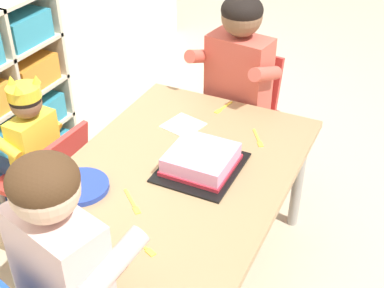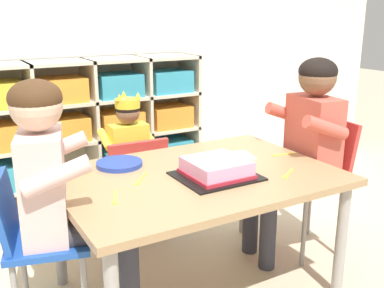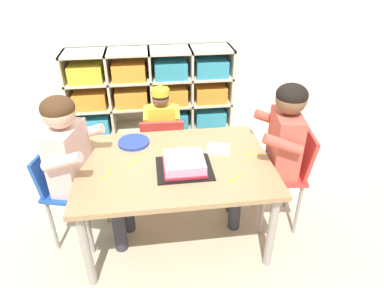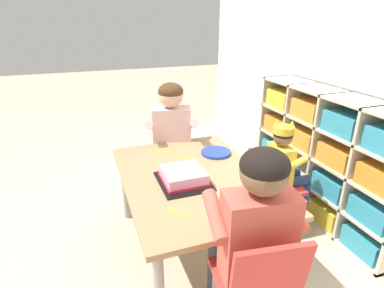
# 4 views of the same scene
# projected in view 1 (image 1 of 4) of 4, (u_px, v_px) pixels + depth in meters

# --- Properties ---
(ground) EXTENTS (16.00, 16.00, 0.00)m
(ground) POSITION_uv_depth(u_px,v_px,m) (179.00, 273.00, 2.35)
(ground) COLOR beige
(activity_table) EXTENTS (1.20, 0.85, 0.58)m
(activity_table) POSITION_uv_depth(u_px,v_px,m) (177.00, 182.00, 2.05)
(activity_table) COLOR #A37F56
(activity_table) RESTS_ON ground
(classroom_chair_blue) EXTENTS (0.38, 0.32, 0.61)m
(classroom_chair_blue) POSITION_uv_depth(u_px,v_px,m) (50.00, 175.00, 2.32)
(classroom_chair_blue) COLOR red
(classroom_chair_blue) RESTS_ON ground
(child_with_crown) EXTENTS (0.30, 0.31, 0.85)m
(child_with_crown) POSITION_uv_depth(u_px,v_px,m) (27.00, 142.00, 2.27)
(child_with_crown) COLOR yellow
(child_with_crown) RESTS_ON ground
(adult_helper_seated) EXTENTS (0.47, 0.45, 1.04)m
(adult_helper_seated) POSITION_uv_depth(u_px,v_px,m) (77.00, 257.00, 1.56)
(adult_helper_seated) COLOR beige
(adult_helper_seated) RESTS_ON ground
(classroom_chair_guest_side) EXTENTS (0.37, 0.39, 0.73)m
(classroom_chair_guest_side) POSITION_uv_depth(u_px,v_px,m) (242.00, 108.00, 2.68)
(classroom_chair_guest_side) COLOR red
(classroom_chair_guest_side) RESTS_ON ground
(guest_at_table_side) EXTENTS (0.45, 0.44, 1.05)m
(guest_at_table_side) POSITION_uv_depth(u_px,v_px,m) (232.00, 81.00, 2.48)
(guest_at_table_side) COLOR #D15647
(guest_at_table_side) RESTS_ON ground
(birthday_cake_on_tray) EXTENTS (0.34, 0.29, 0.08)m
(birthday_cake_on_tray) POSITION_uv_depth(u_px,v_px,m) (201.00, 161.00, 2.01)
(birthday_cake_on_tray) COLOR black
(birthday_cake_on_tray) RESTS_ON activity_table
(paper_plate_stack) EXTENTS (0.21, 0.21, 0.02)m
(paper_plate_stack) POSITION_uv_depth(u_px,v_px,m) (80.00, 187.00, 1.92)
(paper_plate_stack) COLOR #233DA3
(paper_plate_stack) RESTS_ON activity_table
(paper_napkin_square) EXTENTS (0.18, 0.18, 0.00)m
(paper_napkin_square) POSITION_uv_depth(u_px,v_px,m) (183.00, 125.00, 2.29)
(paper_napkin_square) COLOR white
(paper_napkin_square) RESTS_ON activity_table
(fork_scattered_mid_table) EXTENTS (0.06, 0.13, 0.00)m
(fork_scattered_mid_table) POSITION_uv_depth(u_px,v_px,m) (142.00, 246.00, 1.68)
(fork_scattered_mid_table) COLOR yellow
(fork_scattered_mid_table) RESTS_ON activity_table
(fork_near_cake_tray) EXTENTS (0.11, 0.12, 0.00)m
(fork_near_cake_tray) POSITION_uv_depth(u_px,v_px,m) (132.00, 203.00, 1.85)
(fork_near_cake_tray) COLOR yellow
(fork_near_cake_tray) RESTS_ON activity_table
(fork_at_table_front_edge) EXTENTS (0.12, 0.09, 0.00)m
(fork_at_table_front_edge) POSITION_uv_depth(u_px,v_px,m) (258.00, 139.00, 2.20)
(fork_at_table_front_edge) COLOR yellow
(fork_at_table_front_edge) RESTS_ON activity_table
(fork_by_napkin) EXTENTS (0.13, 0.04, 0.00)m
(fork_by_napkin) POSITION_uv_depth(u_px,v_px,m) (223.00, 108.00, 2.41)
(fork_by_napkin) COLOR yellow
(fork_by_napkin) RESTS_ON activity_table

